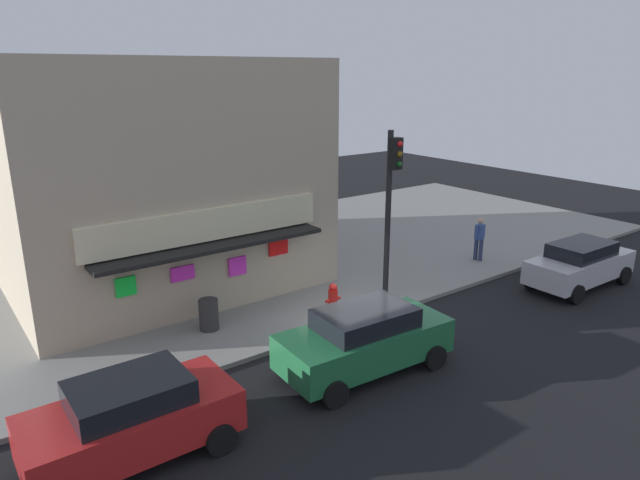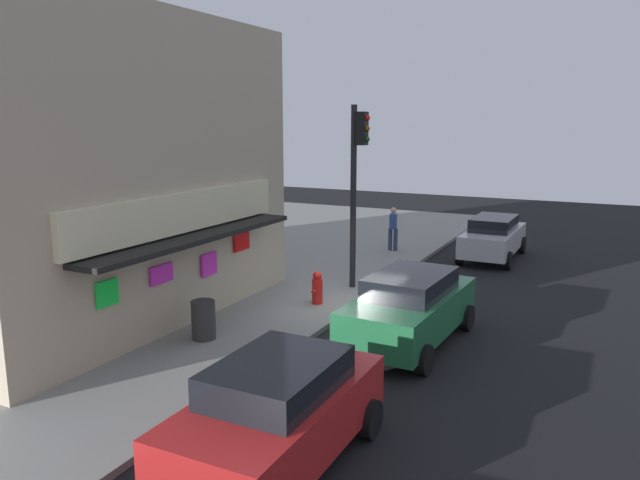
% 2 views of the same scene
% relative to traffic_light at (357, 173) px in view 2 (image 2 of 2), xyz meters
% --- Properties ---
extents(ground_plane, '(54.10, 54.10, 0.00)m').
position_rel_traffic_light_xyz_m(ground_plane, '(-2.05, -0.72, -3.59)').
color(ground_plane, black).
extents(sidewalk, '(36.06, 13.28, 0.14)m').
position_rel_traffic_light_xyz_m(sidewalk, '(-2.05, 5.92, -3.52)').
color(sidewalk, gray).
rests_on(sidewalk, ground_plane).
extents(corner_building, '(9.72, 10.44, 7.49)m').
position_rel_traffic_light_xyz_m(corner_building, '(-5.07, 7.11, 0.29)').
color(corner_building, tan).
rests_on(corner_building, sidewalk).
extents(traffic_light, '(0.32, 0.58, 5.41)m').
position_rel_traffic_light_xyz_m(traffic_light, '(0.00, 0.00, 0.00)').
color(traffic_light, black).
rests_on(traffic_light, sidewalk).
extents(fire_hydrant, '(0.54, 0.30, 0.91)m').
position_rel_traffic_light_xyz_m(fire_hydrant, '(-2.00, 0.29, -3.02)').
color(fire_hydrant, red).
rests_on(fire_hydrant, sidewalk).
extents(trash_can, '(0.55, 0.55, 0.90)m').
position_rel_traffic_light_xyz_m(trash_can, '(-5.62, 1.40, -3.00)').
color(trash_can, '#2D2D2D').
rests_on(trash_can, sidewalk).
extents(pedestrian, '(0.53, 0.39, 1.69)m').
position_rel_traffic_light_xyz_m(pedestrian, '(5.54, 0.80, -2.54)').
color(pedestrian, navy).
rests_on(pedestrian, sidewalk).
extents(parked_car_green, '(4.47, 2.24, 1.68)m').
position_rel_traffic_light_xyz_m(parked_car_green, '(-3.42, -2.83, -2.72)').
color(parked_car_green, '#1E6038').
rests_on(parked_car_green, ground_plane).
extents(parked_car_silver, '(4.30, 1.95, 1.59)m').
position_rel_traffic_light_xyz_m(parked_car_silver, '(6.40, -2.85, -2.77)').
color(parked_car_silver, '#B7B7BC').
rests_on(parked_car_silver, ground_plane).
extents(parked_car_red, '(4.00, 2.04, 1.68)m').
position_rel_traffic_light_xyz_m(parked_car_red, '(-9.20, -2.69, -2.72)').
color(parked_car_red, '#AD1E1E').
rests_on(parked_car_red, ground_plane).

